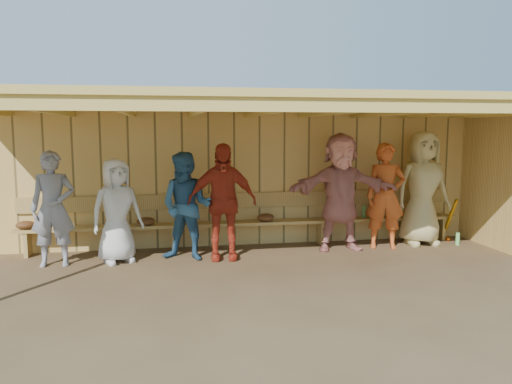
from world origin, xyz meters
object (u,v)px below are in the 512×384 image
player_b (117,211)px  player_c (187,206)px  player_f (341,192)px  bench (248,216)px  player_a (53,209)px  player_g (385,196)px  player_h (422,188)px  player_d (222,202)px

player_b → player_c: 1.05m
player_f → bench: size_ratio=0.26×
player_a → player_f: 4.54m
player_a → player_g: bearing=0.1°
player_b → player_h: size_ratio=0.80×
player_b → player_f: size_ratio=0.81×
player_d → player_f: bearing=10.5°
bench → player_b: bearing=-162.4°
player_g → player_d: bearing=-157.2°
player_g → player_a: bearing=-160.1°
player_b → player_f: player_f is taller
player_h → player_a: bearing=-176.9°
player_c → player_h: size_ratio=0.84×
player_g → bench: (-2.29, 0.52, -0.37)m
player_g → bench: bearing=-175.0°
player_b → player_g: 4.43m
player_h → player_b: bearing=-176.9°
player_d → player_h: player_h is taller
player_b → bench: (2.14, 0.68, -0.27)m
player_g → player_h: size_ratio=0.90×
player_d → player_h: bearing=9.3°
player_a → player_b: (0.91, 0.05, -0.06)m
player_h → player_f: bearing=-175.5°
player_a → player_b: size_ratio=1.08×
player_d → player_c: bearing=177.0°
player_h → bench: bearing=172.8°
player_c → player_f: player_f is taller
player_c → player_h: (4.13, 0.34, 0.16)m
player_c → player_f: 2.59m
player_c → player_g: player_g is taller
player_b → player_c: size_ratio=0.95×
player_g → player_h: player_h is taller
player_d → player_f: (2.02, 0.27, 0.08)m
player_g → player_f: bearing=-163.5°
player_a → player_g: player_g is taller
player_h → bench: player_h is taller
player_c → player_f: bearing=27.3°
player_f → bench: 1.64m
player_f → player_g: size_ratio=1.10×
player_a → player_d: player_d is taller
player_f → player_h: bearing=7.4°
player_f → player_h: player_h is taller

